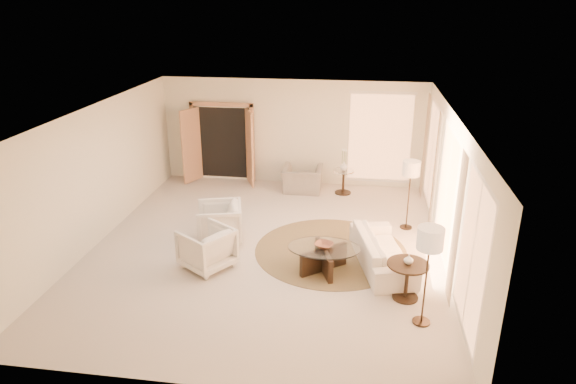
# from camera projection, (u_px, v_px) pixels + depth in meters

# --- Properties ---
(room) EXTENTS (7.04, 8.04, 2.83)m
(room) POSITION_uv_depth(u_px,v_px,m) (265.00, 184.00, 9.97)
(room) COLOR beige
(room) RESTS_ON ground
(windows_right) EXTENTS (0.10, 6.40, 2.40)m
(windows_right) POSITION_uv_depth(u_px,v_px,m) (446.00, 194.00, 9.61)
(windows_right) COLOR #EC9B5E
(windows_right) RESTS_ON room
(window_back_corner) EXTENTS (1.70, 0.10, 2.40)m
(window_back_corner) POSITION_uv_depth(u_px,v_px,m) (380.00, 138.00, 13.32)
(window_back_corner) COLOR #EC9B5E
(window_back_corner) RESTS_ON room
(curtains_right) EXTENTS (0.06, 5.20, 2.60)m
(curtains_right) POSITION_uv_depth(u_px,v_px,m) (437.00, 180.00, 10.47)
(curtains_right) COLOR tan
(curtains_right) RESTS_ON room
(french_doors) EXTENTS (1.95, 0.66, 2.16)m
(french_doors) POSITION_uv_depth(u_px,v_px,m) (222.00, 143.00, 13.86)
(french_doors) COLOR tan
(french_doors) RESTS_ON room
(area_rug) EXTENTS (3.27, 3.27, 0.01)m
(area_rug) POSITION_uv_depth(u_px,v_px,m) (331.00, 251.00, 10.36)
(area_rug) COLOR #43341E
(area_rug) RESTS_ON room
(sofa) EXTENTS (1.30, 2.25, 0.62)m
(sofa) POSITION_uv_depth(u_px,v_px,m) (382.00, 251.00, 9.71)
(sofa) COLOR white
(sofa) RESTS_ON room
(armchair_left) EXTENTS (1.03, 1.07, 0.91)m
(armchair_left) POSITION_uv_depth(u_px,v_px,m) (219.00, 221.00, 10.62)
(armchair_left) COLOR white
(armchair_left) RESTS_ON room
(armchair_right) EXTENTS (1.14, 1.15, 0.87)m
(armchair_right) POSITION_uv_depth(u_px,v_px,m) (207.00, 246.00, 9.61)
(armchair_right) COLOR white
(armchair_right) RESTS_ON room
(accent_chair) EXTENTS (1.03, 0.67, 0.89)m
(accent_chair) POSITION_uv_depth(u_px,v_px,m) (302.00, 175.00, 13.33)
(accent_chair) COLOR gray
(accent_chair) RESTS_ON room
(coffee_table) EXTENTS (1.65, 1.65, 0.49)m
(coffee_table) POSITION_uv_depth(u_px,v_px,m) (324.00, 256.00, 9.52)
(coffee_table) COLOR black
(coffee_table) RESTS_ON room
(end_table) EXTENTS (0.70, 0.70, 0.66)m
(end_table) POSITION_uv_depth(u_px,v_px,m) (407.00, 275.00, 8.60)
(end_table) COLOR black
(end_table) RESTS_ON room
(side_table) EXTENTS (0.54, 0.54, 0.63)m
(side_table) POSITION_uv_depth(u_px,v_px,m) (343.00, 179.00, 13.22)
(side_table) COLOR black
(side_table) RESTS_ON room
(floor_lamp_near) EXTENTS (0.38, 0.38, 1.55)m
(floor_lamp_near) POSITION_uv_depth(u_px,v_px,m) (411.00, 172.00, 10.90)
(floor_lamp_near) COLOR black
(floor_lamp_near) RESTS_ON room
(floor_lamp_far) EXTENTS (0.40, 0.40, 1.65)m
(floor_lamp_far) POSITION_uv_depth(u_px,v_px,m) (430.00, 243.00, 7.60)
(floor_lamp_far) COLOR black
(floor_lamp_far) RESTS_ON room
(bowl) EXTENTS (0.43, 0.43, 0.08)m
(bowl) POSITION_uv_depth(u_px,v_px,m) (324.00, 245.00, 9.44)
(bowl) COLOR brown
(bowl) RESTS_ON coffee_table
(end_vase) EXTENTS (0.18, 0.18, 0.17)m
(end_vase) POSITION_uv_depth(u_px,v_px,m) (409.00, 260.00, 8.49)
(end_vase) COLOR white
(end_vase) RESTS_ON end_table
(side_vase) EXTENTS (0.28, 0.28, 0.22)m
(side_vase) POSITION_uv_depth(u_px,v_px,m) (344.00, 166.00, 13.09)
(side_vase) COLOR white
(side_vase) RESTS_ON side_table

